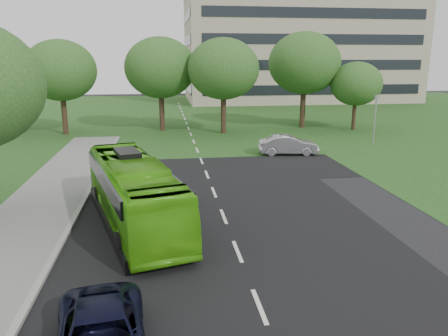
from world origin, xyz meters
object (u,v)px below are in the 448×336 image
object	(u,v)px
bus	(134,192)
office_building	(298,30)
tree_park_e	(356,84)
tree_park_b	(160,68)
sedan	(288,145)
tree_park_a	(61,70)
camera_pole	(375,113)
tree_park_f	(0,79)
tree_park_c	(223,69)
tree_park_d	(305,63)

from	to	relation	value
bus	office_building	bearing A→B (deg)	51.30
office_building	tree_park_e	distance (m)	36.47
tree_park_b	sedan	size ratio (longest dim) A/B	2.07
tree_park_e	bus	xyz separation A→B (m)	(-21.78, -24.88, -3.36)
tree_park_a	camera_pole	world-z (taller)	tree_park_a
office_building	tree_park_e	xyz separation A→B (m)	(-4.39, -35.40, -7.61)
tree_park_f	tree_park_e	bearing A→B (deg)	-4.51
tree_park_a	tree_park_c	bearing A→B (deg)	-5.74
tree_park_b	camera_pole	size ratio (longest dim) A/B	2.24
tree_park_d	bus	world-z (taller)	tree_park_d
tree_park_b	tree_park_e	world-z (taller)	tree_park_b
bus	tree_park_b	bearing A→B (deg)	71.92
tree_park_c	sedan	distance (m)	12.88
office_building	sedan	size ratio (longest dim) A/B	8.55
office_building	tree_park_f	bearing A→B (deg)	-141.42
office_building	camera_pole	xyz separation A→B (m)	(-5.96, -43.18, -9.70)
sedan	camera_pole	bearing A→B (deg)	-63.21
tree_park_c	tree_park_e	xyz separation A→B (m)	(14.19, 0.20, -1.58)
tree_park_d	sedan	world-z (taller)	tree_park_d
tree_park_a	tree_park_b	xyz separation A→B (m)	(9.74, 1.13, 0.21)
office_building	bus	world-z (taller)	office_building
tree_park_c	office_building	bearing A→B (deg)	62.45
office_building	bus	xyz separation A→B (m)	(-26.16, -60.27, -10.97)
camera_pole	tree_park_a	bearing A→B (deg)	-178.91
tree_park_b	tree_park_f	world-z (taller)	tree_park_b
tree_park_c	tree_park_d	world-z (taller)	tree_park_d
tree_park_c	tree_park_b	bearing A→B (deg)	156.32
tree_park_e	camera_pole	xyz separation A→B (m)	(-1.57, -7.78, -2.09)
bus	sedan	xyz separation A→B (m)	(11.30, 13.73, -0.76)
tree_park_a	tree_park_c	size ratio (longest dim) A/B	0.98
office_building	tree_park_f	xyz separation A→B (m)	(-40.77, -32.53, -6.97)
office_building	tree_park_c	size ratio (longest dim) A/B	4.21
tree_park_a	tree_park_f	world-z (taller)	tree_park_a
bus	tree_park_a	bearing A→B (deg)	92.45
tree_park_b	office_building	bearing A→B (deg)	52.96
tree_park_c	bus	bearing A→B (deg)	-107.10
sedan	camera_pole	xyz separation A→B (m)	(8.90, 3.36, 2.03)
bus	camera_pole	xyz separation A→B (m)	(20.20, 17.09, 1.27)
tree_park_c	tree_park_d	distance (m)	9.62
tree_park_b	bus	world-z (taller)	tree_park_b
tree_park_e	camera_pole	size ratio (longest dim) A/B	1.66
office_building	tree_park_f	size ratio (longest dim) A/B	4.93
tree_park_c	sedan	bearing A→B (deg)	-71.26
tree_park_b	bus	size ratio (longest dim) A/B	0.88
tree_park_a	bus	distance (m)	27.99
tree_park_a	tree_park_d	size ratio (longest dim) A/B	0.90
office_building	tree_park_e	world-z (taller)	office_building
tree_park_a	bus	bearing A→B (deg)	-72.32
office_building	tree_park_a	distance (m)	48.85
tree_park_a	sedan	xyz separation A→B (m)	(19.68, -12.54, -5.56)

